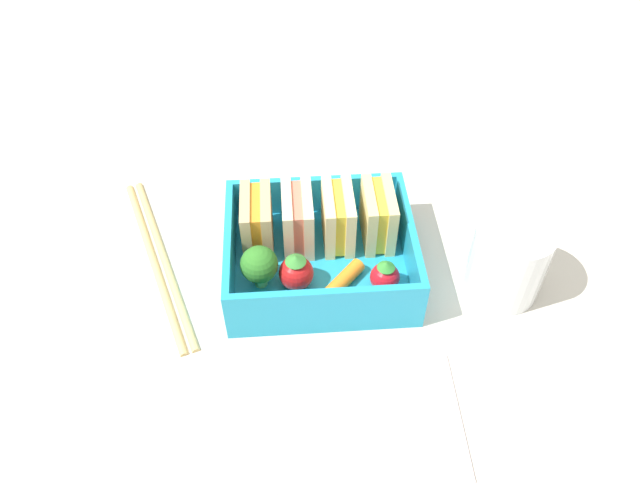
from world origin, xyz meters
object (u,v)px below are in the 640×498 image
carrot_stick_far_left (342,282)px  drinking_glass (507,260)px  sandwich_left (257,222)px  folded_napkin (365,419)px  broccoli_floret (259,265)px  strawberry_left (385,276)px  strawberry_far_left (296,272)px  sandwich_center (338,217)px  sandwich_center_right (378,215)px  sandwich_center_left (298,220)px  chopstick_pair (159,258)px

carrot_stick_far_left → drinking_glass: drinking_glass is taller
sandwich_left → folded_napkin: 19.13cm
broccoli_floret → strawberry_left: 10.34cm
strawberry_far_left → carrot_stick_far_left: (3.75, -0.52, -0.95)cm
sandwich_center → sandwich_center_right: 3.51cm
sandwich_center_left → sandwich_center: bearing=0.0°
strawberry_left → chopstick_pair: size_ratio=0.15×
drinking_glass → folded_napkin: size_ratio=0.50×
sandwich_center → folded_napkin: bearing=-88.4°
folded_napkin → sandwich_left: bearing=113.5°
folded_napkin → sandwich_center: bearing=91.6°
sandwich_left → sandwich_center: bearing=0.0°
chopstick_pair → folded_napkin: bearing=-45.3°
sandwich_left → chopstick_pair: 9.66cm
sandwich_center_right → broccoli_floret: sandwich_center_right is taller
sandwich_center_right → broccoli_floret: bearing=-154.9°
sandwich_center_right → drinking_glass: drinking_glass is taller
broccoli_floret → folded_napkin: (7.36, -12.37, -3.39)cm
sandwich_left → strawberry_far_left: bearing=-58.7°
strawberry_far_left → drinking_glass: size_ratio=0.50×
sandwich_center_left → carrot_stick_far_left: sandwich_center_left is taller
sandwich_center_left → carrot_stick_far_left: size_ratio=1.09×
sandwich_left → sandwich_center: 7.02cm
sandwich_left → sandwich_center: same height
broccoli_floret → strawberry_far_left: 3.09cm
sandwich_center_right → carrot_stick_far_left: sandwich_center_right is taller
broccoli_floret → strawberry_left: bearing=-5.9°
sandwich_center_left → sandwich_center_right: 7.02cm
strawberry_left → folded_napkin: (-2.88, -11.32, -2.36)cm
strawberry_left → sandwich_center: bearing=119.6°
strawberry_left → drinking_glass: drinking_glass is taller
sandwich_center_right → chopstick_pair: 19.85cm
strawberry_far_left → chopstick_pair: bearing=159.3°
sandwich_center_left → chopstick_pair: size_ratio=0.25×
sandwich_center → drinking_glass: bearing=-22.8°
sandwich_center → broccoli_floret: size_ratio=1.31×
sandwich_left → sandwich_center_right: size_ratio=1.00×
sandwich_center_right → drinking_glass: (9.96, -5.66, -0.24)cm
sandwich_center_right → sandwich_center: bearing=180.0°
strawberry_left → chopstick_pair: strawberry_left is taller
sandwich_center_right → sandwich_center_left: bearing=180.0°
sandwich_left → carrot_stick_far_left: bearing=-39.5°
drinking_glass → carrot_stick_far_left: bearing=180.0°
folded_napkin → strawberry_left: bearing=75.7°
sandwich_center_left → sandwich_center_right: same height
chopstick_pair → sandwich_center_right: bearing=1.6°
sandwich_center_right → carrot_stick_far_left: bearing=-123.0°
strawberry_far_left → chopstick_pair: size_ratio=0.17×
chopstick_pair → drinking_glass: bearing=-9.8°
sandwich_center → strawberry_left: sandwich_center is taller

